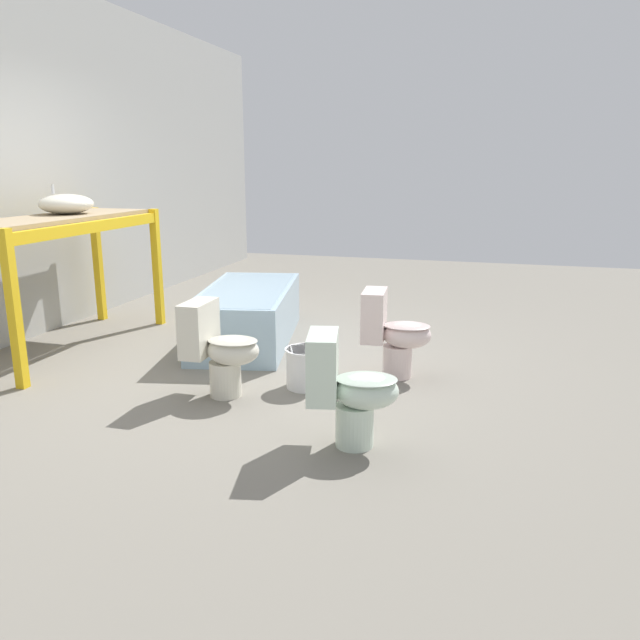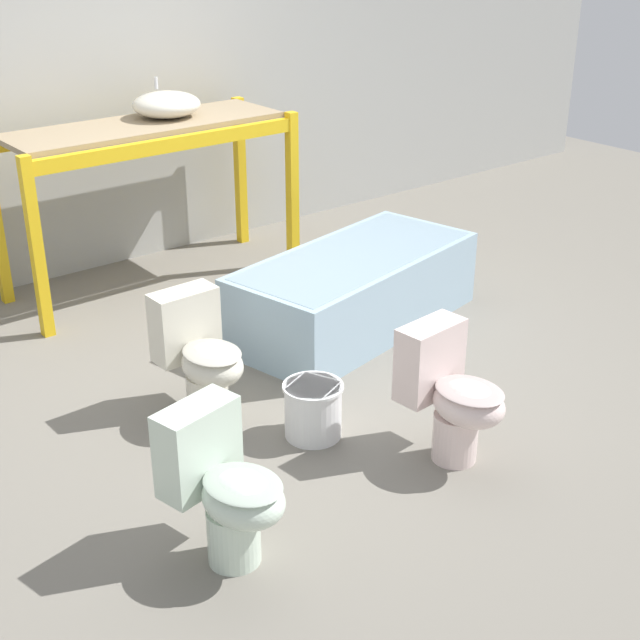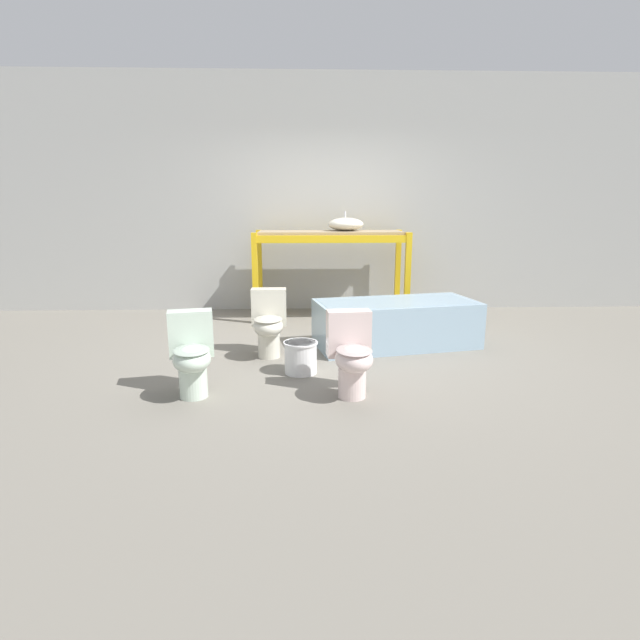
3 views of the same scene
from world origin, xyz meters
The scene contains 8 objects.
ground_plane centered at (0.00, 0.00, 0.00)m, with size 12.00×12.00×0.00m, color slate.
shelving_rack centered at (0.05, 1.51, 0.95)m, with size 1.99×0.74×1.14m.
sink_basin centered at (0.26, 1.56, 1.22)m, with size 0.46×0.45×0.25m.
bathtub_main centered at (0.68, 0.09, 0.28)m, with size 1.79×1.07×0.48m.
toilet_near centered at (-1.18, -1.28, 0.34)m, with size 0.42×0.56×0.66m.
toilet_far centered at (0.07, -1.33, 0.34)m, with size 0.36×0.53×0.66m.
toilet_extra centered at (-0.65, -0.25, 0.34)m, with size 0.35×0.51×0.66m.
bucket_white centered at (-0.33, -0.78, 0.15)m, with size 0.31×0.31×0.29m.
Camera 1 is at (-4.37, -2.04, 1.56)m, focal length 35.00 mm.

